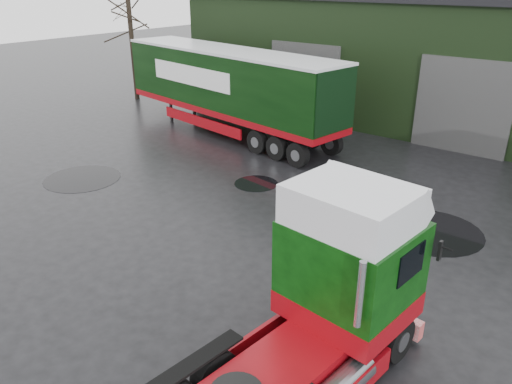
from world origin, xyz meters
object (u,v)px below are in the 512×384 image
at_px(warehouse, 504,61).
at_px(hero_tractor, 295,307).
at_px(trailer_left, 228,92).
at_px(tree_back_a, 426,10).
at_px(tree_left, 131,28).

height_order(warehouse, hero_tractor, warehouse).
bearing_deg(trailer_left, tree_back_a, 3.86).
relative_size(tree_left, tree_back_a, 0.89).
bearing_deg(trailer_left, tree_left, 86.59).
height_order(warehouse, tree_left, tree_left).
bearing_deg(warehouse, hero_tractor, -84.72).
xyz_separation_m(warehouse, hero_tractor, (2.01, -21.80, -1.31)).
distance_m(hero_tractor, tree_back_a, 33.47).
xyz_separation_m(warehouse, tree_back_a, (-8.00, 10.00, 1.59)).
height_order(trailer_left, tree_left, tree_left).
height_order(warehouse, trailer_left, warehouse).
distance_m(warehouse, tree_back_a, 12.90).
relative_size(hero_tractor, tree_left, 0.70).
bearing_deg(hero_tractor, warehouse, 101.33).
distance_m(trailer_left, tree_back_a, 20.26).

